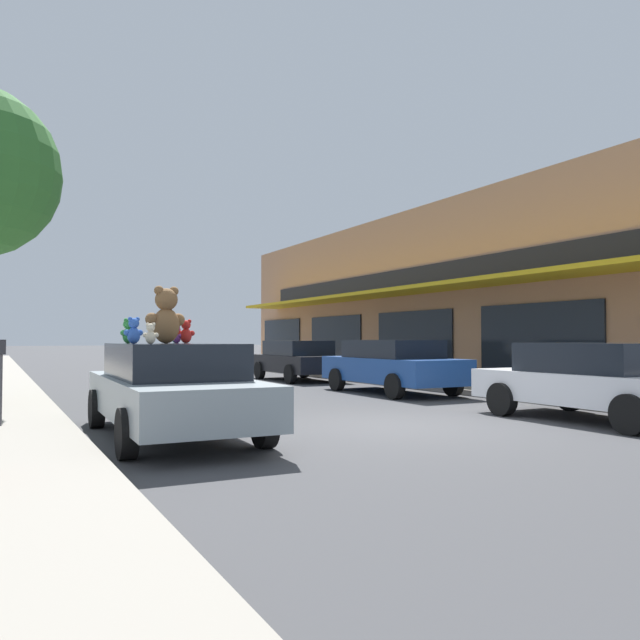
{
  "coord_description": "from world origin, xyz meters",
  "views": [
    {
      "loc": [
        -5.8,
        -8.5,
        1.42
      ],
      "look_at": [
        -0.03,
        2.48,
        1.8
      ],
      "focal_mm": 35.0,
      "sensor_mm": 36.0,
      "label": 1
    }
  ],
  "objects": [
    {
      "name": "parked_car_far_right",
      "position": [
        3.45,
        10.74,
        0.73
      ],
      "size": [
        1.95,
        4.14,
        1.36
      ],
      "color": "black",
      "rests_on": "ground_plane"
    },
    {
      "name": "parking_meter",
      "position": [
        -5.7,
        1.86,
        0.95
      ],
      "size": [
        0.14,
        0.1,
        1.27
      ],
      "color": "#4C4C51",
      "rests_on": "sidewalk_near"
    },
    {
      "name": "teddy_bear_purple",
      "position": [
        -3.31,
        0.96,
        1.49
      ],
      "size": [
        0.15,
        0.21,
        0.27
      ],
      "rotation": [
        0.0,
        0.0,
        1.98
      ],
      "color": "purple",
      "rests_on": "plush_art_car"
    },
    {
      "name": "teddy_bear_green",
      "position": [
        -4.03,
        0.99,
        1.53
      ],
      "size": [
        0.26,
        0.24,
        0.37
      ],
      "rotation": [
        0.0,
        0.0,
        3.84
      ],
      "color": "green",
      "rests_on": "plush_art_car"
    },
    {
      "name": "teddy_bear_teal",
      "position": [
        -3.27,
        1.17,
        1.51
      ],
      "size": [
        0.19,
        0.25,
        0.33
      ],
      "rotation": [
        0.0,
        0.0,
        4.28
      ],
      "color": "teal",
      "rests_on": "plush_art_car"
    },
    {
      "name": "parked_car_far_center",
      "position": [
        3.45,
        5.05,
        0.75
      ],
      "size": [
        1.95,
        4.46,
        1.39
      ],
      "color": "#1E4793",
      "rests_on": "ground_plane"
    },
    {
      "name": "teddy_bear_blue",
      "position": [
        -4.14,
        0.01,
        1.53
      ],
      "size": [
        0.27,
        0.17,
        0.36
      ],
      "rotation": [
        0.0,
        0.0,
        3.27
      ],
      "color": "blue",
      "rests_on": "plush_art_car"
    },
    {
      "name": "teddy_bear_red",
      "position": [
        -3.19,
        0.89,
        1.53
      ],
      "size": [
        0.28,
        0.19,
        0.37
      ],
      "rotation": [
        0.0,
        0.0,
        2.88
      ],
      "color": "red",
      "rests_on": "plush_art_car"
    },
    {
      "name": "parked_car_far_left",
      "position": [
        3.45,
        -1.16,
        0.72
      ],
      "size": [
        2.01,
        4.23,
        1.35
      ],
      "color": "silver",
      "rests_on": "ground_plane"
    },
    {
      "name": "ground_plane",
      "position": [
        0.0,
        0.0,
        0.0
      ],
      "size": [
        260.0,
        260.0,
        0.0
      ],
      "primitive_type": "plane",
      "color": "#424244"
    },
    {
      "name": "teddy_bear_cream",
      "position": [
        -4.03,
        -0.49,
        1.49
      ],
      "size": [
        0.21,
        0.15,
        0.27
      ],
      "rotation": [
        0.0,
        0.0,
        2.73
      ],
      "color": "beige",
      "rests_on": "plush_art_car"
    },
    {
      "name": "teddy_bear_giant",
      "position": [
        -3.54,
        0.68,
        1.76
      ],
      "size": [
        0.64,
        0.42,
        0.85
      ],
      "rotation": [
        0.0,
        0.0,
        3.35
      ],
      "color": "olive",
      "rests_on": "plush_art_car"
    },
    {
      "name": "plush_art_car",
      "position": [
        -3.49,
        0.53,
        0.72
      ],
      "size": [
        2.02,
        4.77,
        1.35
      ],
      "rotation": [
        0.0,
        0.0,
        -0.03
      ],
      "color": "#8C999E",
      "rests_on": "ground_plane"
    },
    {
      "name": "storefront_row",
      "position": [
        14.45,
        9.31,
        3.01
      ],
      "size": [
        16.16,
        28.1,
        6.03
      ],
      "color": "tan",
      "rests_on": "ground_plane"
    },
    {
      "name": "sidewalk_far",
      "position": [
        5.98,
        0.0,
        0.07
      ],
      "size": [
        2.58,
        90.0,
        0.14
      ],
      "color": "gray",
      "rests_on": "ground_plane"
    }
  ]
}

